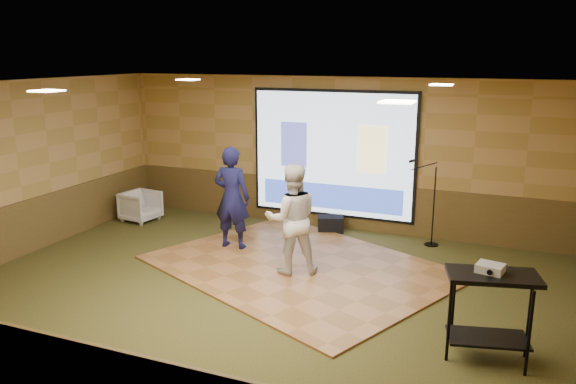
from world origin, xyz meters
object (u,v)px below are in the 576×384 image
at_px(projector, 490,268).
at_px(mic_stand, 430,219).
at_px(projector_screen, 332,156).
at_px(av_table, 491,298).
at_px(player_left, 232,198).
at_px(banquet_chair, 141,206).
at_px(dance_floor, 300,267).
at_px(duffel_bag, 330,224).
at_px(player_right, 292,219).

distance_m(projector, mic_stand, 3.98).
relative_size(projector_screen, av_table, 3.17).
distance_m(player_left, banquet_chair, 2.79).
bearing_deg(projector, projector_screen, 139.91).
bearing_deg(projector_screen, dance_floor, -84.98).
xyz_separation_m(projector, banquet_chair, (-7.01, 3.05, -0.78)).
xyz_separation_m(mic_stand, duffel_bag, (-1.91, 0.08, -0.34)).
bearing_deg(player_right, projector, 124.14).
bearing_deg(dance_floor, projector, -31.39).
relative_size(player_right, mic_stand, 1.11).
distance_m(av_table, projector, 0.35).
height_order(player_left, player_right, player_left).
height_order(mic_stand, duffel_bag, mic_stand).
bearing_deg(player_left, dance_floor, 161.13).
relative_size(projector_screen, banquet_chair, 4.80).
height_order(av_table, duffel_bag, av_table).
xyz_separation_m(projector_screen, dance_floor, (0.20, -2.30, -1.46)).
distance_m(projector_screen, player_left, 2.31).
relative_size(dance_floor, mic_stand, 2.89).
xyz_separation_m(av_table, projector, (-0.04, 0.03, 0.35)).
bearing_deg(player_right, banquet_chair, -49.75).
height_order(mic_stand, banquet_chair, mic_stand).
bearing_deg(projector_screen, av_table, -52.25).
bearing_deg(projector_screen, projector, -52.39).
relative_size(player_right, projector, 6.12).
height_order(projector, banquet_chair, projector).
xyz_separation_m(mic_stand, banquet_chair, (-5.84, -0.71, -0.18)).
bearing_deg(projector, banquet_chair, 168.78).
bearing_deg(banquet_chair, player_left, -99.28).
bearing_deg(mic_stand, projector, -83.84).
distance_m(player_right, projector, 3.36).
distance_m(av_table, duffel_bag, 5.01).
relative_size(player_left, duffel_bag, 3.67).
relative_size(player_right, duffel_bag, 3.52).
xyz_separation_m(player_left, av_table, (4.45, -2.26, -0.20)).
relative_size(dance_floor, duffel_bag, 9.17).
xyz_separation_m(projector_screen, banquet_chair, (-3.85, -1.05, -1.16)).
xyz_separation_m(dance_floor, player_left, (-1.45, 0.43, 0.93)).
relative_size(dance_floor, player_left, 2.50).
bearing_deg(dance_floor, mic_stand, 47.49).
distance_m(projector_screen, player_right, 2.65).
xyz_separation_m(player_right, duffel_bag, (-0.10, 2.32, -0.75)).
relative_size(player_right, av_table, 1.68).
bearing_deg(player_left, player_right, 150.90).
xyz_separation_m(dance_floor, av_table, (3.00, -1.84, 0.73)).
distance_m(player_left, projector, 4.95).
xyz_separation_m(projector_screen, mic_stand, (1.99, -0.35, -0.98)).
xyz_separation_m(player_right, av_table, (3.03, -1.55, -0.16)).
bearing_deg(projector, mic_stand, 119.63).
bearing_deg(mic_stand, av_table, -83.43).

